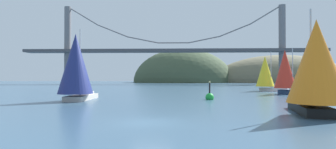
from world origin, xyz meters
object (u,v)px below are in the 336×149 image
sailboat_yellow_sail (266,72)px  sailboat_navy_sail (76,67)px  sailboat_scarlet_sail (286,71)px  channel_buoy (210,97)px  sailboat_orange_sail (316,66)px

sailboat_yellow_sail → sailboat_navy_sail: size_ratio=0.92×
sailboat_scarlet_sail → channel_buoy: size_ratio=2.95×
sailboat_orange_sail → sailboat_scarlet_sail: (8.36, 26.26, 0.28)m
sailboat_orange_sail → sailboat_navy_sail: size_ratio=0.92×
channel_buoy → sailboat_navy_sail: bearing=-170.8°
sailboat_orange_sail → sailboat_scarlet_sail: sailboat_orange_sail is taller
sailboat_orange_sail → channel_buoy: sailboat_orange_sail is taller
channel_buoy → sailboat_yellow_sail: bearing=56.8°
sailboat_navy_sail → channel_buoy: 17.13m
sailboat_yellow_sail → sailboat_navy_sail: sailboat_navy_sail is taller
sailboat_navy_sail → channel_buoy: bearing=9.2°
sailboat_orange_sail → sailboat_yellow_sail: (8.25, 36.40, 0.16)m
sailboat_yellow_sail → sailboat_navy_sail: bearing=-141.4°
sailboat_navy_sail → sailboat_yellow_sail: bearing=38.6°
sailboat_orange_sail → sailboat_scarlet_sail: size_ratio=1.07×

